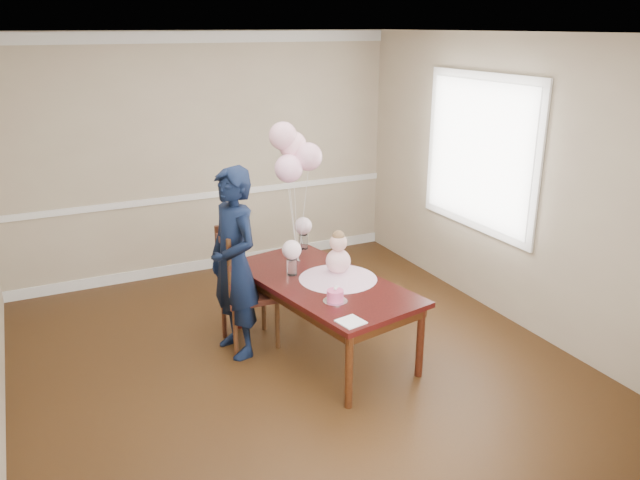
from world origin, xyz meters
The scene contains 49 objects.
floor centered at (0.00, 0.00, 0.00)m, with size 4.50×5.00×0.00m, color black.
ceiling centered at (0.00, 0.00, 2.70)m, with size 4.50×5.00×0.02m, color white.
wall_back centered at (0.00, 2.50, 1.35)m, with size 4.50×0.02×2.70m, color tan.
wall_front centered at (0.00, -2.50, 1.35)m, with size 4.50×0.02×2.70m, color tan.
wall_right centered at (2.25, 0.00, 1.35)m, with size 0.02×5.00×2.70m, color tan.
chair_rail_trim centered at (0.00, 2.49, 0.90)m, with size 4.50×0.02×0.07m, color white.
crown_molding centered at (0.00, 2.49, 2.63)m, with size 4.50×0.02×0.12m, color silver.
baseboard_trim centered at (0.00, 2.49, 0.06)m, with size 4.50×0.02×0.12m, color white.
window_frame centered at (2.23, 0.50, 1.55)m, with size 0.02×1.66×1.56m, color white.
window_blinds centered at (2.21, 0.50, 1.55)m, with size 0.01×1.50×1.40m, color silver.
dining_table_top centered at (0.32, 0.14, 0.65)m, with size 0.89×1.79×0.04m, color black.
table_apron centered at (0.32, 0.14, 0.58)m, with size 0.81×1.70×0.09m, color black.
table_leg_fl centered at (0.10, -0.74, 0.31)m, with size 0.06×0.06×0.63m, color black.
table_leg_fr centered at (0.84, -0.60, 0.31)m, with size 0.06×0.06×0.63m, color black.
table_leg_bl centered at (-0.21, 0.87, 0.31)m, with size 0.06×0.06×0.63m, color black.
table_leg_br centered at (0.53, 1.02, 0.31)m, with size 0.06×0.06×0.63m, color black.
baby_skirt centered at (0.46, 0.12, 0.72)m, with size 0.68×0.68×0.09m, color #E0A5C3.
baby_torso centered at (0.46, 0.12, 0.83)m, with size 0.21×0.21×0.21m, color #FFA1D0.
baby_head centered at (0.46, 0.12, 1.00)m, with size 0.15×0.15×0.15m, color #E3AB9C.
baby_hair centered at (0.46, 0.12, 1.06)m, with size 0.11×0.11×0.11m, color brown.
cake_platter centered at (0.22, -0.29, 0.67)m, with size 0.20×0.20×0.01m, color #BCBBC0.
birthday_cake centered at (0.22, -0.29, 0.72)m, with size 0.13×0.13×0.09m, color #E04681.
cake_flower_a centered at (0.22, -0.29, 0.78)m, with size 0.03×0.03×0.03m, color white.
cake_flower_b centered at (0.24, -0.27, 0.78)m, with size 0.03×0.03×0.03m, color white.
rose_vase_near centered at (0.13, 0.37, 0.74)m, with size 0.09×0.09×0.14m, color white.
roses_near centered at (0.13, 0.37, 0.90)m, with size 0.17×0.17×0.17m, color #F5CED2.
rose_vase_far centered at (0.50, 0.95, 0.74)m, with size 0.09×0.09×0.14m, color white.
roses_far centered at (0.50, 0.95, 0.90)m, with size 0.17×0.17×0.17m, color beige.
napkin centered at (0.15, -0.67, 0.68)m, with size 0.18×0.18×0.01m, color white.
balloon_weight centered at (0.31, 0.64, 0.68)m, with size 0.04×0.04×0.02m, color #B6B7BB.
balloon_a centered at (0.22, 0.62, 1.57)m, with size 0.25×0.25×0.25m, color #FFB4D3.
balloon_b centered at (0.41, 0.61, 1.66)m, with size 0.25×0.25×0.25m, color #EBA6BE.
balloon_c centered at (0.31, 0.73, 1.74)m, with size 0.25×0.25×0.25m, color #FFB4C4.
balloon_d centered at (0.22, 0.73, 1.83)m, with size 0.25×0.25×0.25m, color #EBA6B7.
balloon_ribbon_a centered at (0.27, 0.63, 1.06)m, with size 0.00×0.00×0.75m, color white.
balloon_ribbon_b centered at (0.36, 0.62, 1.10)m, with size 0.00×0.00×0.84m, color silver.
balloon_ribbon_c centered at (0.31, 0.68, 1.15)m, with size 0.00×0.00×0.93m, color white.
balloon_ribbon_d centered at (0.26, 0.68, 1.19)m, with size 0.00×0.00×1.02m, color white.
dining_chair_seat centered at (-0.21, 0.55, 0.48)m, with size 0.47×0.47×0.05m, color #33140D.
chair_leg_fl centered at (-0.41, 0.36, 0.23)m, with size 0.04×0.04×0.46m, color #391D0F.
chair_leg_fr centered at (-0.03, 0.35, 0.23)m, with size 0.04×0.04×0.46m, color #381F0F.
chair_leg_bl centered at (-0.40, 0.75, 0.23)m, with size 0.04×0.04×0.46m, color #36180E.
chair_leg_br centered at (-0.01, 0.73, 0.23)m, with size 0.04×0.04×0.46m, color #3C2010.
chair_back_post_l centered at (-0.44, 0.36, 0.79)m, with size 0.04×0.04×0.60m, color #381F0F.
chair_back_post_r centered at (-0.42, 0.75, 0.79)m, with size 0.04×0.04×0.60m, color black.
chair_slat_low centered at (-0.43, 0.56, 0.66)m, with size 0.03×0.43×0.05m, color #38140F.
chair_slat_mid centered at (-0.43, 0.56, 0.83)m, with size 0.03×0.43×0.05m, color black.
chair_slat_top centered at (-0.43, 0.56, 1.01)m, with size 0.03×0.43×0.05m, color #39190F.
woman centered at (-0.37, 0.45, 0.83)m, with size 0.61×0.40×1.67m, color black.
Camera 1 is at (-1.87, -4.31, 2.76)m, focal length 35.00 mm.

